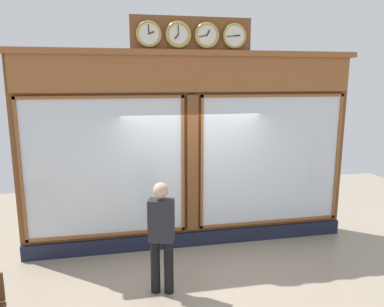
{
  "coord_description": "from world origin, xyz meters",
  "views": [
    {
      "loc": [
        1.3,
        6.41,
        3.11
      ],
      "look_at": [
        0.0,
        0.0,
        1.79
      ],
      "focal_mm": 34.46,
      "sensor_mm": 36.0,
      "label": 1
    }
  ],
  "objects": [
    {
      "name": "shop_facade",
      "position": [
        0.0,
        -0.12,
        1.84
      ],
      "size": [
        6.2,
        0.42,
        4.16
      ],
      "color": "brown",
      "rests_on": "ground_plane"
    },
    {
      "name": "pedestrian",
      "position": [
        0.74,
        1.45,
        0.93
      ],
      "size": [
        0.41,
        0.31,
        1.69
      ],
      "color": "black",
      "rests_on": "ground_plane"
    }
  ]
}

